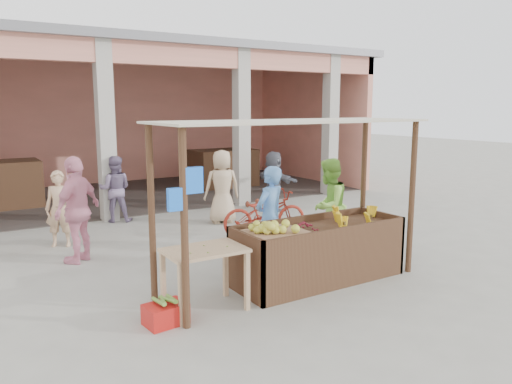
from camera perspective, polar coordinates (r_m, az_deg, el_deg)
ground at (r=7.37m, az=4.04°, el=-10.69°), size 60.00×60.00×0.00m
market_building at (r=15.07m, az=-16.40°, el=9.88°), size 14.40×6.40×4.20m
fruit_stall at (r=7.54m, az=7.18°, el=-7.07°), size 2.60×0.95×0.80m
stall_awning at (r=6.97m, az=3.85°, el=4.84°), size 4.09×1.35×2.39m
banana_heap at (r=7.83m, az=11.17°, el=-2.80°), size 1.04×0.57×0.19m
melon_tray at (r=6.95m, az=2.36°, el=-4.21°), size 0.78×0.68×0.21m
berry_heap at (r=7.24m, az=5.47°, el=-3.85°), size 0.47×0.38×0.15m
side_table at (r=6.37m, az=-5.88°, el=-7.66°), size 1.01×0.68×0.81m
papaya_pile at (r=6.30m, az=-5.92°, el=-5.64°), size 0.66×0.38×0.19m
red_crate at (r=6.23m, az=-10.29°, el=-13.56°), size 0.52×0.40×0.25m
plantain_bundle at (r=6.16m, az=-10.34°, el=-12.16°), size 0.38×0.26×0.08m
produce_sacks at (r=12.93m, az=0.21°, el=-0.26°), size 1.04×0.78×0.63m
vendor_blue at (r=7.99m, az=1.59°, el=-2.49°), size 0.78×0.67×1.76m
vendor_green at (r=8.85m, az=8.30°, el=-1.33°), size 0.98×0.82×1.77m
motorcycle at (r=10.02m, az=1.01°, el=-2.31°), size 1.00×1.91×0.95m
shopper_b at (r=8.73m, az=-19.74°, el=-1.54°), size 1.23×1.17×1.90m
shopper_c at (r=11.04m, az=-3.90°, el=1.07°), size 0.98×0.76×1.81m
shopper_d at (r=12.38m, az=2.04°, el=1.46°), size 0.71×1.49×1.56m
shopper_e at (r=9.88m, az=-21.54°, el=-1.63°), size 0.67×0.61×1.48m
shopper_f at (r=11.59m, az=-15.83°, el=0.66°), size 0.91×0.74×1.62m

